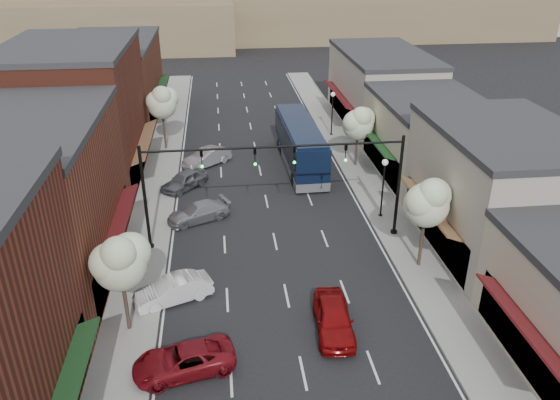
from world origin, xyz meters
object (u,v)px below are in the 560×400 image
object	(u,v)px
signal_mast_right	(363,173)
tree_left_near	(120,260)
lamp_post_far	(332,107)
parked_car_d	(184,180)
lamp_post_near	(384,179)
parked_car_c	(198,212)
parked_car_e	(207,157)
tree_right_far	(359,122)
red_hatchback	(334,318)
tree_left_far	(162,102)
coach_bus	(300,144)
signal_mast_left	(183,181)
tree_right_near	(428,201)
parked_car_b	(173,290)
parked_car_a	(184,360)

from	to	relation	value
signal_mast_right	tree_left_near	bearing A→B (deg)	-149.86
lamp_post_far	tree_left_near	bearing A→B (deg)	-119.78
parked_car_d	lamp_post_near	bearing A→B (deg)	16.69
parked_car_c	parked_car_e	bearing A→B (deg)	153.07
tree_right_far	parked_car_d	world-z (taller)	tree_right_far
tree_left_near	red_hatchback	world-z (taller)	tree_left_near
tree_left_far	coach_bus	bearing A→B (deg)	-23.20
signal_mast_right	signal_mast_left	distance (m)	11.24
tree_right_near	tree_right_far	bearing A→B (deg)	90.00
tree_left_far	parked_car_b	world-z (taller)	tree_left_far
red_hatchback	parked_car_a	xyz separation A→B (m)	(-7.37, -2.05, -0.13)
signal_mast_right	parked_car_c	world-z (taller)	signal_mast_right
lamp_post_far	parked_car_b	bearing A→B (deg)	-118.56
signal_mast_right	parked_car_b	distance (m)	13.70
tree_right_near	parked_car_e	xyz separation A→B (m)	(-12.81, 17.76, -3.71)
coach_bus	tree_right_far	bearing A→B (deg)	-12.32
lamp_post_near	coach_bus	xyz separation A→B (m)	(-4.25, 10.38, -1.05)
parked_car_e	signal_mast_left	bearing A→B (deg)	-44.26
tree_right_near	parked_car_d	xyz separation A→B (m)	(-14.55, 13.08, -3.74)
signal_mast_left	red_hatchback	world-z (taller)	signal_mast_left
tree_right_far	coach_bus	bearing A→B (deg)	168.92
signal_mast_left	red_hatchback	distance (m)	12.53
tree_right_near	coach_bus	xyz separation A→B (m)	(-4.80, 16.94, -2.49)
lamp_post_far	coach_bus	bearing A→B (deg)	-120.83
tree_right_near	red_hatchback	size ratio (longest dim) A/B	1.31
coach_bus	lamp_post_near	bearing A→B (deg)	-68.98
parked_car_a	lamp_post_near	bearing A→B (deg)	123.89
signal_mast_right	tree_right_near	distance (m)	4.89
signal_mast_left	tree_left_near	distance (m)	8.48
red_hatchback	parked_car_a	world-z (taller)	red_hatchback
tree_left_near	coach_bus	xyz separation A→B (m)	(11.80, 20.94, -2.26)
red_hatchback	parked_car_d	world-z (taller)	red_hatchback
signal_mast_right	signal_mast_left	world-z (taller)	same
signal_mast_right	tree_left_near	world-z (taller)	signal_mast_right
tree_right_near	red_hatchback	distance (m)	8.98
signal_mast_right	tree_left_far	size ratio (longest dim) A/B	1.34
parked_car_b	lamp_post_near	bearing A→B (deg)	99.24
tree_right_near	lamp_post_far	world-z (taller)	tree_right_near
parked_car_b	parked_car_e	world-z (taller)	parked_car_e
tree_left_near	parked_car_c	xyz separation A→B (m)	(3.24, 11.59, -3.58)
tree_right_far	parked_car_c	xyz separation A→B (m)	(-13.36, -8.41, -3.35)
tree_left_far	parked_car_a	world-z (taller)	tree_left_far
parked_car_c	parked_car_e	xyz separation A→B (m)	(0.56, 10.17, 0.09)
tree_left_near	tree_left_far	bearing A→B (deg)	90.00
signal_mast_right	tree_right_near	size ratio (longest dim) A/B	1.38
tree_right_near	parked_car_a	size ratio (longest dim) A/B	1.28
tree_right_far	signal_mast_right	bearing A→B (deg)	-102.85
tree_right_near	coach_bus	world-z (taller)	tree_right_near
coach_bus	parked_car_b	world-z (taller)	coach_bus
tree_left_near	red_hatchback	size ratio (longest dim) A/B	1.25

